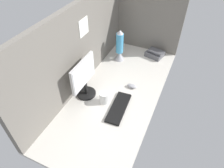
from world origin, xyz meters
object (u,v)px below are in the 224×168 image
(mug_ceramic_white, at_px, (104,98))
(lava_lamp, at_px, (120,48))
(mouse, at_px, (132,86))
(desk_phone, at_px, (155,54))
(monitor, at_px, (84,78))
(keyboard, at_px, (119,108))

(mug_ceramic_white, height_order, lava_lamp, lava_lamp)
(lava_lamp, bearing_deg, mouse, -142.46)
(desk_phone, bearing_deg, mouse, 174.87)
(mouse, distance_m, desk_phone, 0.63)
(desk_phone, bearing_deg, monitor, 154.67)
(monitor, height_order, desk_phone, monitor)
(monitor, xyz_separation_m, lava_lamp, (0.66, -0.07, -0.05))
(keyboard, height_order, mug_ceramic_white, mug_ceramic_white)
(keyboard, distance_m, mouse, 0.31)
(monitor, xyz_separation_m, mouse, (0.27, -0.37, -0.19))
(mouse, xyz_separation_m, lava_lamp, (0.39, 0.30, 0.14))
(monitor, distance_m, desk_phone, 1.01)
(monitor, xyz_separation_m, mug_ceramic_white, (-0.02, -0.21, -0.15))
(lava_lamp, bearing_deg, keyboard, -157.45)
(monitor, height_order, mouse, monitor)
(monitor, relative_size, desk_phone, 1.70)
(mouse, height_order, desk_phone, desk_phone)
(lava_lamp, xyz_separation_m, desk_phone, (0.24, -0.36, -0.12))
(monitor, relative_size, lava_lamp, 1.03)
(mouse, height_order, mug_ceramic_white, mug_ceramic_white)
(monitor, height_order, lava_lamp, monitor)
(keyboard, xyz_separation_m, mouse, (0.31, -0.01, 0.01))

